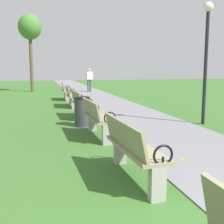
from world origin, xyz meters
The scene contains 11 objects.
paved_walkway centered at (1.28, 18.00, 0.01)m, with size 2.57×44.00×0.02m, color slate.
park_bench_2 centered at (-0.50, 2.83, 0.49)m, with size 0.54×1.62×0.90m.
park_bench_3 centered at (-0.50, 5.55, 0.49)m, with size 0.53×1.62×0.90m.
park_bench_4 centered at (-0.50, 8.35, 0.49)m, with size 0.54×1.62×0.90m.
park_bench_5 centered at (-0.50, 11.26, 0.49)m, with size 0.52×1.61×0.90m.
park_bench_6 centered at (-0.50, 14.09, 0.49)m, with size 0.53×1.62×0.90m.
tree_2 centered at (-2.35, 20.07, 4.38)m, with size 1.59×1.59×5.37m.
pedestrian_walking centered at (1.57, 18.89, 0.93)m, with size 0.53×0.23×1.62m.
trash_bin centered at (-0.65, 6.98, 0.42)m, with size 0.48×0.48×0.84m.
lamp_post centered at (2.87, 6.39, 2.31)m, with size 0.28×0.28×3.48m.
scattered_leaves centered at (-0.61, 7.49, 0.01)m, with size 4.76×16.99×0.02m.
Camera 1 is at (-1.77, -1.00, 1.63)m, focal length 45.60 mm.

